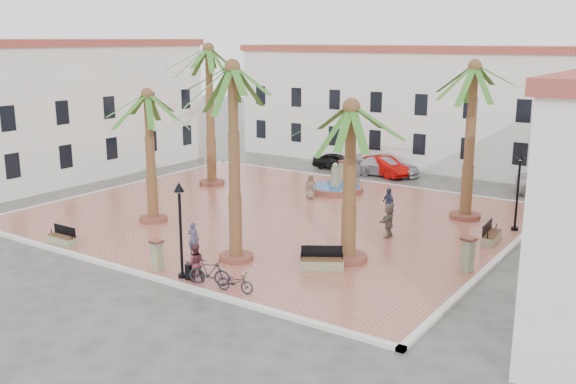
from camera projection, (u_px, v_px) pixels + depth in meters
name	position (u px, v px, depth m)	size (l,w,h in m)	color
ground	(274.00, 217.00, 37.07)	(120.00, 120.00, 0.00)	#56544F
plaza	(274.00, 215.00, 37.06)	(26.00, 22.00, 0.15)	#BF6855
kerb_n	(363.00, 181.00, 45.90)	(26.30, 0.30, 0.16)	silver
kerb_s	(129.00, 271.00, 28.21)	(26.30, 0.30, 0.16)	silver
kerb_e	(500.00, 257.00, 29.94)	(0.30, 22.30, 0.16)	silver
kerb_w	(120.00, 187.00, 44.17)	(0.30, 22.30, 0.16)	silver
building_north	(416.00, 105.00, 52.04)	(30.40, 7.40, 9.50)	white
building_west	(60.00, 110.00, 46.30)	(6.40, 24.40, 10.00)	white
fountain	(335.00, 187.00, 42.52)	(3.74, 3.74, 1.93)	brown
palm_nw	(209.00, 63.00, 42.67)	(5.68, 5.68, 9.65)	brown
palm_sw	(148.00, 110.00, 34.26)	(5.02, 5.02, 7.34)	brown
palm_s	(233.00, 88.00, 27.62)	(5.12, 5.12, 9.05)	brown
palm_e	(351.00, 128.00, 27.90)	(5.79, 5.79, 7.40)	brown
palm_ne	(474.00, 84.00, 34.49)	(5.55, 5.55, 8.82)	brown
bench_s	(62.00, 239.00, 31.60)	(1.69, 0.52, 0.89)	gray
bench_se	(322.00, 263.00, 28.13)	(1.95, 1.53, 1.02)	gray
bench_e	(491.00, 237.00, 31.84)	(0.73, 1.97, 1.02)	gray
bench_ne	(536.00, 207.00, 37.56)	(1.04, 1.75, 0.89)	gray
lamppost_s	(180.00, 213.00, 26.57)	(0.45, 0.45, 4.15)	black
lamppost_e	(519.00, 177.00, 33.27)	(0.46, 0.46, 4.23)	black
bollard_se	(157.00, 255.00, 27.89)	(0.49, 0.49, 1.37)	gray
bollard_n	(343.00, 170.00, 45.97)	(0.58, 0.58, 1.38)	gray
bollard_e	(468.00, 254.00, 27.72)	(0.67, 0.67, 1.54)	gray
litter_bin	(189.00, 272.00, 26.94)	(0.35, 0.35, 0.68)	black
cyclist_a	(193.00, 238.00, 29.86)	(0.59, 0.39, 1.61)	#3B3C57
bicycle_a	(235.00, 282.00, 25.55)	(0.56, 1.61, 0.84)	black
cyclist_b	(195.00, 263.00, 26.63)	(0.78, 0.61, 1.61)	#58212B
bicycle_b	(209.00, 272.00, 26.27)	(0.51, 1.80, 1.08)	black
pedestrian_fountain_a	(311.00, 186.00, 40.42)	(0.78, 0.51, 1.60)	#7A644D
pedestrian_fountain_b	(388.00, 203.00, 35.90)	(1.04, 0.44, 1.78)	#374361
pedestrian_north	(359.00, 169.00, 45.20)	(1.19, 0.68, 1.84)	#4F4F54
pedestrian_east	(389.00, 220.00, 32.56)	(1.64, 0.52, 1.77)	#6F6557
car_black	(336.00, 161.00, 50.45)	(1.51, 3.76, 1.28)	black
car_red	(384.00, 166.00, 48.07)	(1.55, 4.44, 1.46)	#A70503
car_silver	(386.00, 166.00, 48.07)	(2.02, 4.97, 1.44)	#B5B4BD
car_white	(559.00, 184.00, 41.92)	(2.53, 5.49, 1.53)	silver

